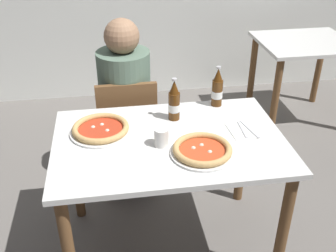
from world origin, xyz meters
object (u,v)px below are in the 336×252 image
dining_table_main (169,157)px  paper_cup (161,137)px  pizza_margherita_near (202,150)px  beer_bottle_center (174,102)px  napkin_with_cutlery (246,130)px  chair_behind_table (127,127)px  dining_table_background (303,58)px  pizza_marinara_far (101,129)px  beer_bottle_left (217,89)px  diner_seated (126,111)px

dining_table_main → paper_cup: 0.18m
pizza_margherita_near → beer_bottle_center: (-0.08, 0.37, 0.08)m
dining_table_main → napkin_with_cutlery: bearing=3.3°
chair_behind_table → napkin_with_cutlery: 0.89m
chair_behind_table → dining_table_background: size_ratio=1.06×
dining_table_main → dining_table_background: same height
dining_table_background → pizza_margherita_near: 2.01m
pizza_marinara_far → napkin_with_cutlery: 0.78m
dining_table_main → beer_bottle_center: beer_bottle_center is taller
chair_behind_table → napkin_with_cutlery: bearing=135.8°
dining_table_background → pizza_marinara_far: 2.18m
chair_behind_table → pizza_marinara_far: size_ratio=2.58×
chair_behind_table → napkin_with_cutlery: size_ratio=4.46×
beer_bottle_left → napkin_with_cutlery: size_ratio=1.30×
chair_behind_table → pizza_marinara_far: bearing=71.3°
beer_bottle_center → paper_cup: (-0.11, -0.26, -0.06)m
dining_table_background → pizza_marinara_far: (-1.76, -1.26, 0.18)m
pizza_marinara_far → chair_behind_table: bearing=71.8°
pizza_margherita_near → diner_seated: bearing=111.9°
pizza_marinara_far → beer_bottle_left: beer_bottle_left is taller
dining_table_main → pizza_margherita_near: 0.25m
dining_table_background → pizza_margherita_near: bearing=-129.6°
diner_seated → pizza_margherita_near: bearing=-68.1°
pizza_marinara_far → paper_cup: paper_cup is taller
dining_table_main → pizza_margherita_near: size_ratio=3.79×
diner_seated → beer_bottle_left: bearing=-31.1°
paper_cup → beer_bottle_left: bearing=45.1°
dining_table_background → paper_cup: paper_cup is taller
chair_behind_table → beer_bottle_left: bearing=152.4°
diner_seated → pizza_margherita_near: 0.90m
dining_table_main → napkin_with_cutlery: napkin_with_cutlery is taller
dining_table_background → beer_bottle_center: bearing=-139.0°
diner_seated → pizza_marinara_far: 0.59m
diner_seated → beer_bottle_center: size_ratio=4.89×
dining_table_main → napkin_with_cutlery: (0.42, 0.02, 0.12)m
chair_behind_table → pizza_margherita_near: size_ratio=2.68×
pizza_marinara_far → paper_cup: bearing=-29.9°
napkin_with_cutlery → beer_bottle_left: bearing=104.7°
diner_seated → paper_cup: bearing=-78.7°
beer_bottle_left → napkin_with_cutlery: beer_bottle_left is taller
diner_seated → beer_bottle_left: diner_seated is taller
pizza_marinara_far → napkin_with_cutlery: bearing=-7.2°
chair_behind_table → diner_seated: (-0.00, 0.05, 0.10)m
beer_bottle_left → beer_bottle_center: size_ratio=1.00×
chair_behind_table → napkin_with_cutlery: chair_behind_table is taller
dining_table_main → paper_cup: size_ratio=12.63×
chair_behind_table → diner_seated: diner_seated is taller
napkin_with_cutlery → paper_cup: (-0.47, -0.08, 0.04)m
diner_seated → pizza_marinara_far: bearing=-106.5°
dining_table_main → dining_table_background: (1.41, 1.39, -0.04)m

